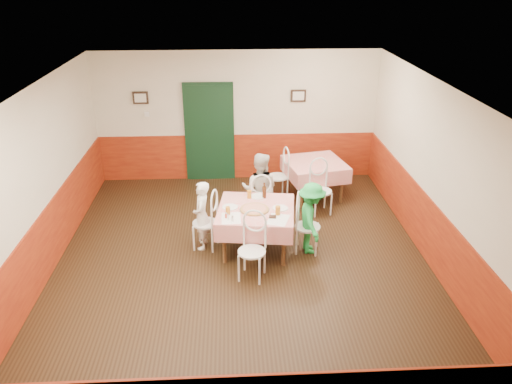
{
  "coord_description": "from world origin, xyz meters",
  "views": [
    {
      "loc": [
        -0.15,
        -6.89,
        4.38
      ],
      "look_at": [
        0.24,
        0.37,
        1.05
      ],
      "focal_mm": 35.0,
      "sensor_mm": 36.0,
      "label": 1
    }
  ],
  "objects_px": {
    "chair_near": "(252,252)",
    "diner_far": "(260,189)",
    "glass_b": "(278,210)",
    "diner_left": "(202,215)",
    "glass_a": "(228,211)",
    "wallet": "(273,217)",
    "chair_second_b": "(321,191)",
    "second_table": "(314,179)",
    "pizza": "(254,209)",
    "glass_c": "(249,194)",
    "chair_far": "(259,203)",
    "chair_second_a": "(278,177)",
    "main_table": "(256,229)",
    "beer_bottle": "(264,191)",
    "chair_left": "(205,223)",
    "chair_right": "(308,227)",
    "diner_right": "(311,218)"
  },
  "relations": [
    {
      "from": "glass_b",
      "to": "diner_left",
      "type": "xyz_separation_m",
      "value": [
        -1.23,
        0.36,
        -0.24
      ]
    },
    {
      "from": "wallet",
      "to": "glass_c",
      "type": "bearing_deg",
      "value": 121.89
    },
    {
      "from": "chair_far",
      "to": "glass_c",
      "type": "bearing_deg",
      "value": 59.56
    },
    {
      "from": "chair_left",
      "to": "chair_second_b",
      "type": "relative_size",
      "value": 1.0
    },
    {
      "from": "diner_left",
      "to": "chair_left",
      "type": "bearing_deg",
      "value": 87.69
    },
    {
      "from": "chair_near",
      "to": "pizza",
      "type": "height_order",
      "value": "chair_near"
    },
    {
      "from": "pizza",
      "to": "wallet",
      "type": "distance_m",
      "value": 0.39
    },
    {
      "from": "wallet",
      "to": "chair_second_b",
      "type": "bearing_deg",
      "value": 64.0
    },
    {
      "from": "second_table",
      "to": "glass_b",
      "type": "xyz_separation_m",
      "value": [
        -0.97,
        -2.27,
        0.46
      ]
    },
    {
      "from": "second_table",
      "to": "chair_second_b",
      "type": "height_order",
      "value": "chair_second_b"
    },
    {
      "from": "chair_second_a",
      "to": "glass_a",
      "type": "bearing_deg",
      "value": -36.12
    },
    {
      "from": "beer_bottle",
      "to": "glass_c",
      "type": "bearing_deg",
      "value": 179.08
    },
    {
      "from": "chair_far",
      "to": "beer_bottle",
      "type": "xyz_separation_m",
      "value": [
        0.05,
        -0.45,
        0.43
      ]
    },
    {
      "from": "second_table",
      "to": "chair_right",
      "type": "bearing_deg",
      "value": -102.14
    },
    {
      "from": "chair_second_b",
      "to": "glass_a",
      "type": "height_order",
      "value": "chair_second_b"
    },
    {
      "from": "pizza",
      "to": "wallet",
      "type": "bearing_deg",
      "value": -45.66
    },
    {
      "from": "chair_far",
      "to": "diner_left",
      "type": "xyz_separation_m",
      "value": [
        -1.0,
        -0.73,
        0.14
      ]
    },
    {
      "from": "second_table",
      "to": "chair_second_b",
      "type": "distance_m",
      "value": 0.75
    },
    {
      "from": "chair_left",
      "to": "main_table",
      "type": "bearing_deg",
      "value": 97.12
    },
    {
      "from": "glass_a",
      "to": "wallet",
      "type": "bearing_deg",
      "value": -10.85
    },
    {
      "from": "chair_near",
      "to": "chair_second_a",
      "type": "distance_m",
      "value": 2.94
    },
    {
      "from": "main_table",
      "to": "diner_far",
      "type": "distance_m",
      "value": 0.95
    },
    {
      "from": "main_table",
      "to": "beer_bottle",
      "type": "relative_size",
      "value": 4.96
    },
    {
      "from": "wallet",
      "to": "glass_b",
      "type": "bearing_deg",
      "value": 52.5
    },
    {
      "from": "glass_a",
      "to": "glass_c",
      "type": "distance_m",
      "value": 0.7
    },
    {
      "from": "chair_right",
      "to": "chair_second_a",
      "type": "relative_size",
      "value": 1.0
    },
    {
      "from": "chair_second_a",
      "to": "chair_second_b",
      "type": "xyz_separation_m",
      "value": [
        0.75,
        -0.75,
        0.0
      ]
    },
    {
      "from": "chair_far",
      "to": "glass_b",
      "type": "bearing_deg",
      "value": 95.32
    },
    {
      "from": "chair_far",
      "to": "main_table",
      "type": "bearing_deg",
      "value": 76.36
    },
    {
      "from": "main_table",
      "to": "diner_right",
      "type": "distance_m",
      "value": 0.93
    },
    {
      "from": "main_table",
      "to": "chair_far",
      "type": "height_order",
      "value": "chair_far"
    },
    {
      "from": "second_table",
      "to": "pizza",
      "type": "distance_m",
      "value": 2.51
    },
    {
      "from": "chair_near",
      "to": "beer_bottle",
      "type": "bearing_deg",
      "value": 95.29
    },
    {
      "from": "chair_left",
      "to": "diner_right",
      "type": "height_order",
      "value": "diner_right"
    },
    {
      "from": "wallet",
      "to": "diner_right",
      "type": "xyz_separation_m",
      "value": [
        0.65,
        0.22,
        -0.16
      ]
    },
    {
      "from": "second_table",
      "to": "chair_second_a",
      "type": "distance_m",
      "value": 0.75
    },
    {
      "from": "chair_left",
      "to": "wallet",
      "type": "bearing_deg",
      "value": 82.1
    },
    {
      "from": "wallet",
      "to": "diner_left",
      "type": "relative_size",
      "value": 0.09
    },
    {
      "from": "beer_bottle",
      "to": "diner_left",
      "type": "distance_m",
      "value": 1.13
    },
    {
      "from": "beer_bottle",
      "to": "chair_second_b",
      "type": "bearing_deg",
      "value": 37.79
    },
    {
      "from": "chair_right",
      "to": "wallet",
      "type": "bearing_deg",
      "value": 123.67
    },
    {
      "from": "main_table",
      "to": "diner_far",
      "type": "xyz_separation_m",
      "value": [
        0.11,
        0.89,
        0.31
      ]
    },
    {
      "from": "chair_near",
      "to": "diner_far",
      "type": "distance_m",
      "value": 1.77
    },
    {
      "from": "beer_bottle",
      "to": "glass_a",
      "type": "bearing_deg",
      "value": -136.11
    },
    {
      "from": "chair_second_a",
      "to": "diner_left",
      "type": "bearing_deg",
      "value": -48.85
    },
    {
      "from": "chair_left",
      "to": "glass_b",
      "type": "distance_m",
      "value": 1.29
    },
    {
      "from": "chair_second_b",
      "to": "beer_bottle",
      "type": "bearing_deg",
      "value": -153.97
    },
    {
      "from": "wallet",
      "to": "chair_right",
      "type": "bearing_deg",
      "value": 28.24
    },
    {
      "from": "chair_far",
      "to": "chair_second_a",
      "type": "distance_m",
      "value": 1.26
    },
    {
      "from": "main_table",
      "to": "second_table",
      "type": "bearing_deg",
      "value": 57.27
    }
  ]
}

